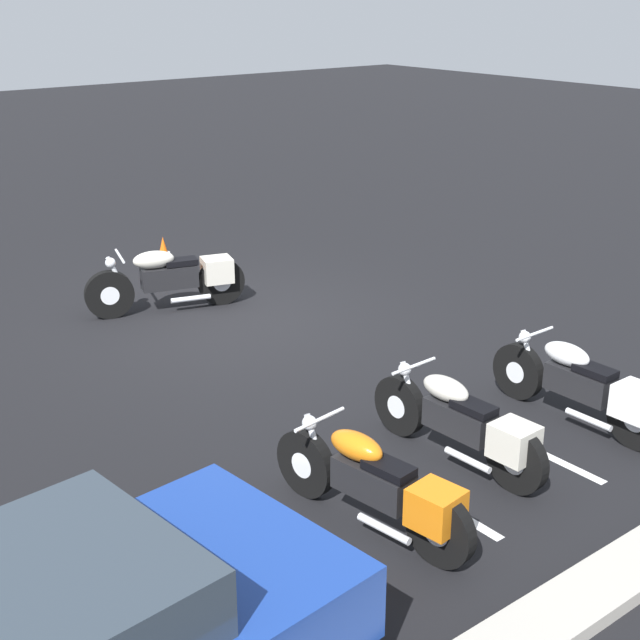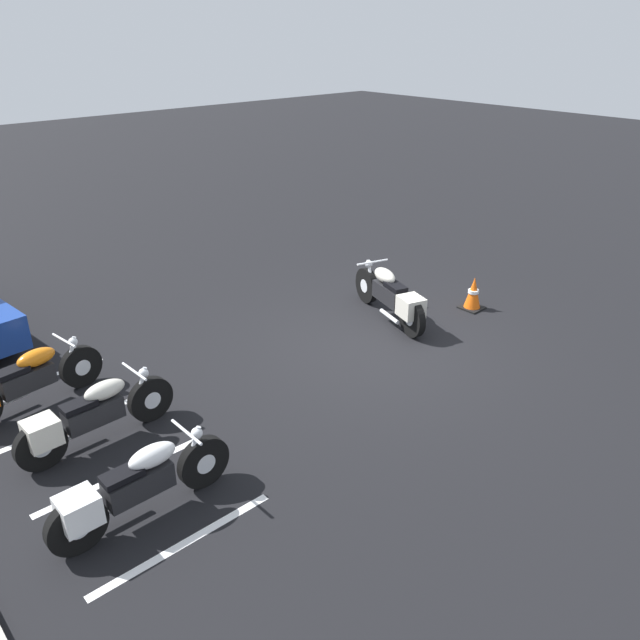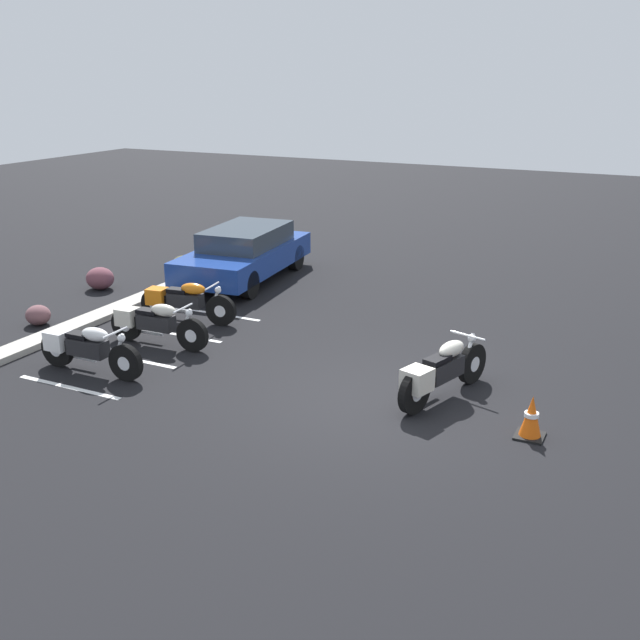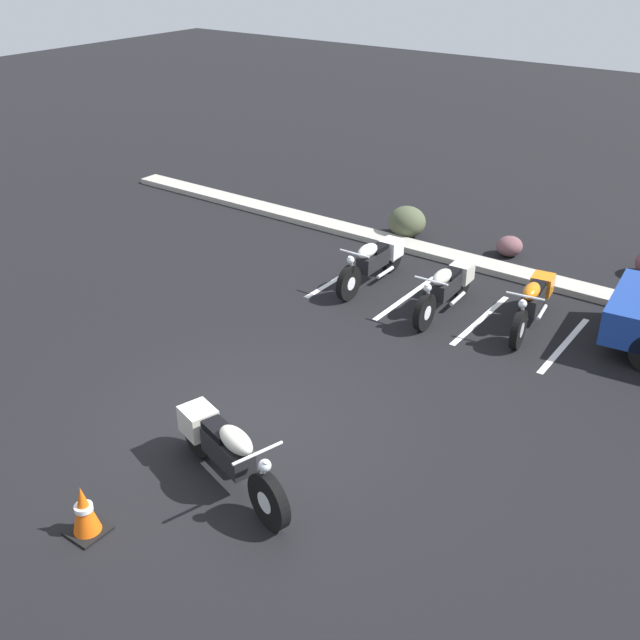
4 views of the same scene
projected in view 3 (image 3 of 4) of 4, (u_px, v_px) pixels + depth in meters
The scene contains 15 objects.
ground at pixel (373, 401), 11.61m from camera, with size 60.00×60.00×0.00m, color black.
motorcycle_cream_featured at pixel (441, 371), 11.52m from camera, with size 2.19×0.93×0.89m.
parked_bike_0 at pixel (85, 348), 12.58m from camera, with size 0.59×2.11×0.83m.
parked_bike_1 at pixel (153, 323), 13.85m from camera, with size 0.59×2.09×0.82m.
parked_bike_2 at pixel (183, 301), 15.17m from camera, with size 0.66×2.10×0.83m.
car_blue at pixel (245, 253), 18.15m from camera, with size 4.45×2.21×1.29m.
concrete_curb at pixel (54, 335), 14.34m from camera, with size 18.00×0.50×0.12m, color #A8A399.
landscape_rock_0 at pixel (38, 315), 15.04m from camera, with size 0.52×0.49×0.40m, color brown.
landscape_rock_2 at pixel (100, 278), 17.49m from camera, with size 0.69×0.63×0.52m, color brown.
landscape_rock_3 at pixel (183, 264), 18.95m from camera, with size 0.61×0.53×0.43m, color #484A31.
traffic_cone at pixel (531, 418), 10.37m from camera, with size 0.40×0.40×0.62m.
stall_line_0 at pixel (69, 387), 12.10m from camera, with size 0.10×2.10×0.00m, color white.
stall_line_1 at pixel (127, 358), 13.33m from camera, with size 0.10×2.10×0.00m, color white.
stall_line_2 at pixel (176, 334), 14.55m from camera, with size 0.10×2.10×0.00m, color white.
stall_line_3 at pixel (217, 314), 15.77m from camera, with size 0.10×2.10×0.00m, color white.
Camera 3 is at (-9.91, -3.92, 4.86)m, focal length 42.00 mm.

